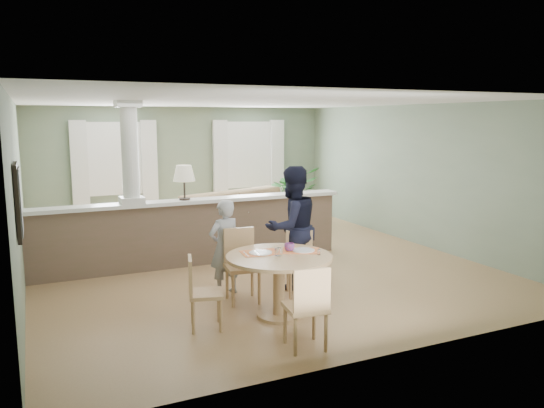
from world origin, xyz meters
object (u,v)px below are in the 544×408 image
chair_near (308,304)px  dining_table (279,268)px  sofa (246,215)px  chair_far_boy (241,261)px  child_person (225,247)px  chair_side (200,289)px  chair_far_man (300,260)px  houseplant (292,195)px  man_person (292,227)px

chair_near → dining_table: bearing=-90.4°
sofa → chair_far_boy: chair_far_boy is taller
child_person → chair_side: bearing=43.5°
chair_far_man → chair_near: size_ratio=0.95×
sofa → chair_side: 4.87m
chair_far_man → chair_near: (-0.79, -1.69, 0.03)m
houseplant → man_person: (-2.18, -4.30, 0.21)m
chair_far_boy → child_person: 0.37m
chair_far_boy → chair_side: chair_far_boy is taller
chair_far_boy → chair_side: size_ratio=1.13×
houseplant → child_person: 5.25m
sofa → dining_table: (-1.30, -4.35, 0.16)m
chair_near → child_person: (-0.17, 2.10, 0.16)m
chair_near → man_person: size_ratio=0.52×
dining_table → chair_near: chair_near is taller
chair_far_boy → chair_near: size_ratio=1.05×
houseplant → chair_far_man: size_ratio=1.53×
sofa → child_person: size_ratio=2.40×
child_person → dining_table: bearing=92.0°
chair_side → man_person: (1.67, 0.95, 0.41)m
sofa → dining_table: sofa is taller
dining_table → chair_far_man: size_ratio=1.48×
chair_far_boy → chair_near: bearing=-81.3°
child_person → houseplant: bearing=-140.8°
houseplant → chair_side: houseplant is taller
chair_side → man_person: 1.96m
dining_table → child_person: (-0.31, 1.11, 0.04)m
chair_far_man → child_person: 1.07m
sofa → chair_side: (-2.29, -4.30, 0.00)m
houseplant → chair_side: (-3.84, -5.25, -0.20)m
chair_side → dining_table: bearing=-78.4°
sofa → chair_side: bearing=-137.1°
chair_near → child_person: bearing=-77.6°
chair_near → man_person: (0.82, 1.99, 0.37)m
chair_far_man → man_person: size_ratio=0.50×
chair_far_boy → man_person: size_ratio=0.55×
child_person → man_person: 1.02m
dining_table → chair_near: (-0.14, -0.99, -0.11)m
sofa → chair_far_man: size_ratio=3.66×
sofa → chair_near: bearing=-124.2°
dining_table → chair_side: size_ratio=1.52×
chair_far_man → man_person: bearing=106.0°
chair_far_boy → man_person: 0.96m
chair_far_man → man_person: man_person is taller
chair_side → man_person: bearing=-46.0°
child_person → chair_near: bearing=80.9°
child_person → man_person: (0.99, -0.11, 0.22)m
chair_side → sofa: bearing=-13.6°
chair_far_boy → chair_far_man: chair_far_boy is taller
houseplant → chair_near: 6.97m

